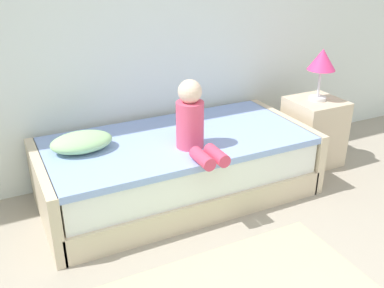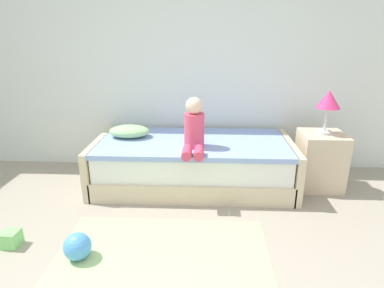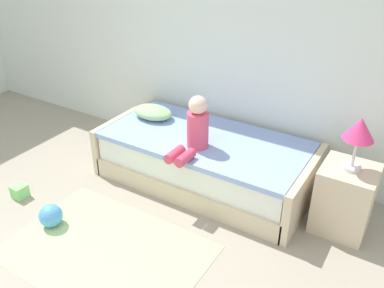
{
  "view_description": "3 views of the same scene",
  "coord_description": "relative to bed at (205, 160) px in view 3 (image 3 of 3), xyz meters",
  "views": [
    {
      "loc": [
        -0.93,
        -0.78,
        1.84
      ],
      "look_at": [
        0.33,
        1.75,
        0.55
      ],
      "focal_mm": 40.94,
      "sensor_mm": 36.0,
      "label": 1
    },
    {
      "loc": [
        0.47,
        -1.28,
        1.6
      ],
      "look_at": [
        0.33,
        1.75,
        0.55
      ],
      "focal_mm": 30.58,
      "sensor_mm": 36.0,
      "label": 2
    },
    {
      "loc": [
        2.03,
        -1.01,
        2.36
      ],
      "look_at": [
        0.33,
        1.75,
        0.55
      ],
      "focal_mm": 37.96,
      "sensor_mm": 36.0,
      "label": 3
    }
  ],
  "objects": [
    {
      "name": "pillow",
      "position": [
        -0.7,
        0.1,
        0.32
      ],
      "size": [
        0.44,
        0.3,
        0.13
      ],
      "primitive_type": "ellipsoid",
      "color": "#99CC8C",
      "rests_on": "bed"
    },
    {
      "name": "toy_ball",
      "position": [
        -0.79,
        -1.3,
        -0.14
      ],
      "size": [
        0.2,
        0.2,
        0.2
      ],
      "primitive_type": "sphere",
      "color": "#4C99E5",
      "rests_on": "ground"
    },
    {
      "name": "toy_block",
      "position": [
        -1.37,
        -1.18,
        -0.18
      ],
      "size": [
        0.13,
        0.13,
        0.13
      ],
      "primitive_type": "cube",
      "rotation": [
        0.0,
        0.0,
        1.54
      ],
      "color": "#7FD872",
      "rests_on": "ground"
    },
    {
      "name": "nightstand",
      "position": [
        1.35,
        -0.0,
        0.05
      ],
      "size": [
        0.44,
        0.44,
        0.6
      ],
      "primitive_type": "cube",
      "color": "beige",
      "rests_on": "ground"
    },
    {
      "name": "bed",
      "position": [
        0.0,
        0.0,
        0.0
      ],
      "size": [
        2.11,
        1.0,
        0.5
      ],
      "color": "beige",
      "rests_on": "ground"
    },
    {
      "name": "wall_rear",
      "position": [
        -0.33,
        0.6,
        1.2
      ],
      "size": [
        7.2,
        0.1,
        2.9
      ],
      "primitive_type": "cube",
      "color": "silver",
      "rests_on": "ground"
    },
    {
      "name": "area_rug",
      "position": [
        -0.18,
        -1.3,
        -0.24
      ],
      "size": [
        1.6,
        1.1,
        0.01
      ],
      "primitive_type": "cube",
      "color": "#B2D189",
      "rests_on": "ground"
    },
    {
      "name": "child_figure",
      "position": [
        0.02,
        -0.23,
        0.46
      ],
      "size": [
        0.2,
        0.51,
        0.5
      ],
      "color": "#E04C6B",
      "rests_on": "bed"
    },
    {
      "name": "table_lamp",
      "position": [
        1.35,
        -0.0,
        0.69
      ],
      "size": [
        0.24,
        0.24,
        0.45
      ],
      "color": "silver",
      "rests_on": "nightstand"
    }
  ]
}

